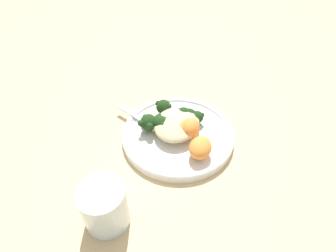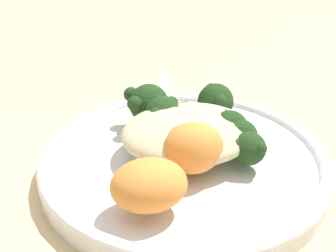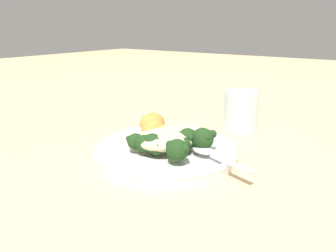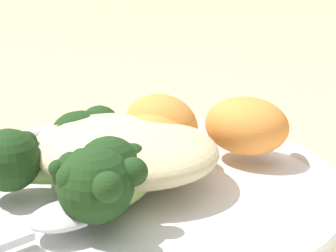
{
  "view_description": "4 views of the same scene",
  "coord_description": "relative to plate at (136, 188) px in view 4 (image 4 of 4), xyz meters",
  "views": [
    {
      "loc": [
        -0.38,
        -0.14,
        0.44
      ],
      "look_at": [
        -0.0,
        0.03,
        0.05
      ],
      "focal_mm": 28.0,
      "sensor_mm": 36.0,
      "label": 1
    },
    {
      "loc": [
        -0.08,
        -0.33,
        0.24
      ],
      "look_at": [
        0.0,
        0.01,
        0.05
      ],
      "focal_mm": 50.0,
      "sensor_mm": 36.0,
      "label": 2
    },
    {
      "loc": [
        0.46,
        0.33,
        0.23
      ],
      "look_at": [
        0.02,
        0.02,
        0.06
      ],
      "focal_mm": 35.0,
      "sensor_mm": 36.0,
      "label": 3
    },
    {
      "loc": [
        -0.16,
        0.28,
        0.15
      ],
      "look_at": [
        0.0,
        -0.0,
        0.05
      ],
      "focal_mm": 60.0,
      "sensor_mm": 36.0,
      "label": 4
    }
  ],
  "objects": [
    {
      "name": "ground_plane",
      "position": [
        -0.02,
        -0.01,
        -0.01
      ],
      "size": [
        4.0,
        4.0,
        0.0
      ],
      "primitive_type": "plane",
      "color": "#D6B784"
    },
    {
      "name": "quinoa_mound",
      "position": [
        0.0,
        0.01,
        0.03
      ],
      "size": [
        0.12,
        0.1,
        0.03
      ],
      "primitive_type": "ellipsoid",
      "color": "beige",
      "rests_on": "plate"
    },
    {
      "name": "broccoli_stalk_6",
      "position": [
        -0.01,
        0.03,
        0.03
      ],
      "size": [
        0.04,
        0.08,
        0.04
      ],
      "rotation": [
        0.0,
        0.0,
        1.49
      ],
      "color": "#8EB25B",
      "rests_on": "plate"
    },
    {
      "name": "plate",
      "position": [
        0.0,
        0.0,
        0.0
      ],
      "size": [
        0.26,
        0.26,
        0.02
      ],
      "color": "white",
      "rests_on": "ground_plane"
    },
    {
      "name": "broccoli_stalk_3",
      "position": [
        0.02,
        0.01,
        0.02
      ],
      "size": [
        0.09,
        0.05,
        0.03
      ],
      "rotation": [
        0.0,
        0.0,
        0.32
      ],
      "color": "#8EB25B",
      "rests_on": "plate"
    },
    {
      "name": "sweet_potato_chunk_0",
      "position": [
        -0.0,
        -0.03,
        0.03
      ],
      "size": [
        0.05,
        0.04,
        0.04
      ],
      "primitive_type": "ellipsoid",
      "rotation": [
        0.0,
        0.0,
        3.19
      ],
      "color": "orange",
      "rests_on": "plate"
    },
    {
      "name": "broccoli_stalk_5",
      "position": [
        0.0,
        0.03,
        0.02
      ],
      "size": [
        0.05,
        0.08,
        0.03
      ],
      "rotation": [
        0.0,
        0.0,
        1.11
      ],
      "color": "#8EB25B",
      "rests_on": "plate"
    },
    {
      "name": "broccoli_stalk_1",
      "position": [
        0.03,
        -0.01,
        0.02
      ],
      "size": [
        0.11,
        0.04,
        0.03
      ],
      "rotation": [
        0.0,
        0.0,
        -0.15
      ],
      "color": "#8EB25B",
      "rests_on": "plate"
    },
    {
      "name": "sweet_potato_chunk_1",
      "position": [
        -0.0,
        -0.02,
        0.03
      ],
      "size": [
        0.06,
        0.06,
        0.04
      ],
      "primitive_type": "ellipsoid",
      "rotation": [
        0.0,
        0.0,
        1.78
      ],
      "color": "orange",
      "rests_on": "plate"
    },
    {
      "name": "broccoli_stalk_0",
      "position": [
        0.03,
        -0.02,
        0.02
      ],
      "size": [
        0.09,
        0.06,
        0.03
      ],
      "rotation": [
        0.0,
        0.0,
        -0.39
      ],
      "color": "#8EB25B",
      "rests_on": "plate"
    },
    {
      "name": "spoon",
      "position": [
        -0.0,
        0.08,
        0.01
      ],
      "size": [
        0.06,
        0.13,
        0.01
      ],
      "rotation": [
        0.0,
        0.0,
        1.27
      ],
      "color": "silver",
      "rests_on": "plate"
    },
    {
      "name": "broccoli_stalk_4",
      "position": [
        0.04,
        0.05,
        0.03
      ],
      "size": [
        0.09,
        0.09,
        0.04
      ],
      "rotation": [
        0.0,
        0.0,
        0.78
      ],
      "color": "#8EB25B",
      "rests_on": "plate"
    },
    {
      "name": "broccoli_stalk_7",
      "position": [
        -0.02,
        0.05,
        0.03
      ],
      "size": [
        0.04,
        0.1,
        0.04
      ],
      "rotation": [
        0.0,
        0.0,
        1.72
      ],
      "color": "#8EB25B",
      "rests_on": "plate"
    },
    {
      "name": "broccoli_stalk_2",
      "position": [
        0.03,
        0.0,
        0.03
      ],
      "size": [
        0.08,
        0.04,
        0.03
      ],
      "rotation": [
        0.0,
        0.0,
        0.12
      ],
      "color": "#8EB25B",
      "rests_on": "plate"
    },
    {
      "name": "sweet_potato_chunk_2",
      "position": [
        -0.04,
        -0.07,
        0.03
      ],
      "size": [
        0.06,
        0.05,
        0.04
      ],
      "primitive_type": "ellipsoid",
      "rotation": [
        0.0,
        0.0,
        0.02
      ],
      "color": "orange",
      "rests_on": "plate"
    }
  ]
}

